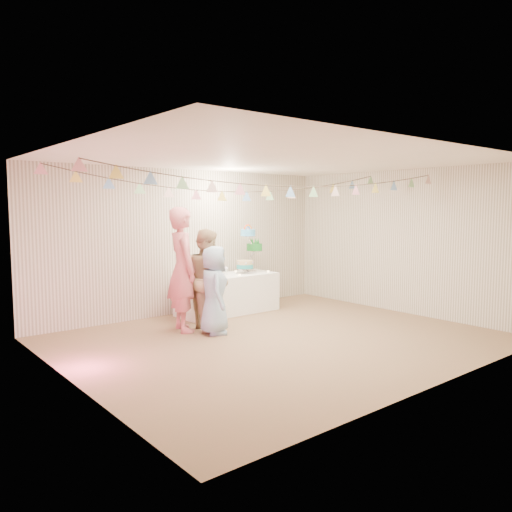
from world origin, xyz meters
TOP-DOWN VIEW (x-y plane):
  - floor at (0.00, 0.00)m, footprint 6.00×6.00m
  - ceiling at (0.00, 0.00)m, footprint 6.00×6.00m
  - back_wall at (0.00, 2.50)m, footprint 6.00×6.00m
  - front_wall at (0.00, -2.50)m, footprint 6.00×6.00m
  - left_wall at (-3.00, 0.00)m, footprint 5.00×5.00m
  - right_wall at (3.00, 0.00)m, footprint 5.00×5.00m
  - table at (0.49, 1.97)m, footprint 1.86×0.75m
  - cake_stand at (1.04, 2.02)m, footprint 0.75×0.44m
  - cake_bottom at (0.89, 1.96)m, footprint 0.31×0.31m
  - cake_middle at (1.22, 2.11)m, footprint 0.27×0.27m
  - cake_top_tier at (0.98, 1.99)m, footprint 0.25×0.25m
  - platter at (-0.16, 1.92)m, footprint 0.34×0.34m
  - posy at (0.47, 2.02)m, footprint 0.13×0.13m
  - person_adult_a at (-0.83, 1.34)m, footprint 0.62×0.79m
  - person_adult_b at (-0.47, 1.19)m, footprint 0.77×0.90m
  - person_child at (-0.56, 0.87)m, footprint 0.67×0.78m
  - bunting_back at (0.00, 1.10)m, footprint 5.60×1.10m
  - bunting_front at (0.00, -0.20)m, footprint 5.60×0.90m
  - tealight_0 at (-0.31, 1.82)m, footprint 0.04×0.04m
  - tealight_1 at (0.14, 2.15)m, footprint 0.04×0.04m
  - tealight_2 at (0.59, 1.75)m, footprint 0.04×0.04m
  - tealight_3 at (0.84, 2.19)m, footprint 0.04×0.04m
  - tealight_4 at (1.31, 1.79)m, footprint 0.04×0.04m

SIDE VIEW (x-z plane):
  - floor at x=0.00m, z-range 0.00..0.00m
  - table at x=0.49m, z-range 0.00..0.70m
  - person_child at x=-0.56m, z-range 0.00..1.34m
  - tealight_0 at x=-0.31m, z-range 0.70..0.73m
  - tealight_1 at x=0.14m, z-range 0.70..0.73m
  - tealight_2 at x=0.59m, z-range 0.70..0.73m
  - tealight_3 at x=0.84m, z-range 0.70..0.73m
  - tealight_4 at x=1.31m, z-range 0.70..0.73m
  - platter at x=-0.16m, z-range 0.75..0.77m
  - person_adult_b at x=-0.47m, z-range 0.00..1.60m
  - posy at x=0.47m, z-range 0.75..0.90m
  - cake_bottom at x=0.89m, z-range 0.76..0.91m
  - person_adult_a at x=-0.83m, z-range 0.00..1.93m
  - cake_middle at x=1.22m, z-range 1.00..1.22m
  - cake_stand at x=1.04m, z-range 0.75..1.59m
  - back_wall at x=0.00m, z-range 1.30..1.30m
  - front_wall at x=0.00m, z-range 1.30..1.30m
  - left_wall at x=-3.00m, z-range 1.30..1.30m
  - right_wall at x=3.00m, z-range 1.30..1.30m
  - cake_top_tier at x=0.98m, z-range 1.28..1.47m
  - bunting_front at x=0.00m, z-range 2.14..2.50m
  - bunting_back at x=0.00m, z-range 2.15..2.55m
  - ceiling at x=0.00m, z-range 2.60..2.60m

